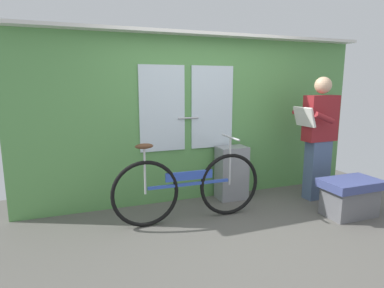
{
  "coord_description": "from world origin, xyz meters",
  "views": [
    {
      "loc": [
        -1.66,
        -2.76,
        1.59
      ],
      "look_at": [
        -0.29,
        0.9,
        0.85
      ],
      "focal_mm": 30.48,
      "sensor_mm": 36.0,
      "label": 1
    }
  ],
  "objects_px": {
    "bench_seat_corner": "(350,196)",
    "trash_bin_by_wall": "(232,173)",
    "bicycle_near_door": "(189,187)",
    "passenger_reading_newspaper": "(319,136)"
  },
  "relations": [
    {
      "from": "passenger_reading_newspaper",
      "to": "bicycle_near_door",
      "type": "bearing_deg",
      "value": 0.68
    },
    {
      "from": "trash_bin_by_wall",
      "to": "bicycle_near_door",
      "type": "bearing_deg",
      "value": -148.7
    },
    {
      "from": "passenger_reading_newspaper",
      "to": "trash_bin_by_wall",
      "type": "distance_m",
      "value": 1.28
    },
    {
      "from": "bicycle_near_door",
      "to": "bench_seat_corner",
      "type": "distance_m",
      "value": 1.96
    },
    {
      "from": "passenger_reading_newspaper",
      "to": "bench_seat_corner",
      "type": "height_order",
      "value": "passenger_reading_newspaper"
    },
    {
      "from": "bicycle_near_door",
      "to": "bench_seat_corner",
      "type": "bearing_deg",
      "value": -15.49
    },
    {
      "from": "trash_bin_by_wall",
      "to": "bench_seat_corner",
      "type": "bearing_deg",
      "value": -44.54
    },
    {
      "from": "bicycle_near_door",
      "to": "trash_bin_by_wall",
      "type": "relative_size",
      "value": 2.44
    },
    {
      "from": "passenger_reading_newspaper",
      "to": "trash_bin_by_wall",
      "type": "height_order",
      "value": "passenger_reading_newspaper"
    },
    {
      "from": "bench_seat_corner",
      "to": "trash_bin_by_wall",
      "type": "bearing_deg",
      "value": 135.46
    }
  ]
}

